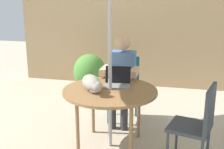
% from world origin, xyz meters
% --- Properties ---
extents(ground_plane, '(14.00, 14.00, 0.00)m').
position_xyz_m(ground_plane, '(0.00, 0.00, 0.00)').
color(ground_plane, '#BCAD93').
extents(fence_back, '(4.83, 0.08, 1.87)m').
position_xyz_m(fence_back, '(0.00, 2.50, 0.94)').
color(fence_back, tan).
rests_on(fence_back, ground).
extents(patio_table, '(1.08, 1.08, 0.71)m').
position_xyz_m(patio_table, '(0.00, 0.00, 0.65)').
color(patio_table, olive).
rests_on(patio_table, ground).
extents(chair_occupied, '(0.40, 0.40, 0.91)m').
position_xyz_m(chair_occupied, '(0.00, 0.85, 0.54)').
color(chair_occupied, '#1E606B').
rests_on(chair_occupied, ground).
extents(chair_empty, '(0.49, 0.49, 0.91)m').
position_xyz_m(chair_empty, '(0.97, -0.26, 0.54)').
color(chair_empty, '#33383F').
rests_on(chair_empty, ground).
extents(person_seated, '(0.48, 0.48, 1.25)m').
position_xyz_m(person_seated, '(0.00, 0.69, 0.71)').
color(person_seated, '#4C72A5').
rests_on(person_seated, ground).
extents(laptop, '(0.33, 0.29, 0.21)m').
position_xyz_m(laptop, '(0.05, 0.19, 0.77)').
color(laptop, gray).
rests_on(laptop, patio_table).
extents(cat, '(0.38, 0.58, 0.17)m').
position_xyz_m(cat, '(-0.18, -0.09, 0.79)').
color(cat, gray).
rests_on(cat, patio_table).
extents(potted_plant_by_chair, '(0.54, 0.54, 0.79)m').
position_xyz_m(potted_plant_by_chair, '(-0.71, 1.48, 0.44)').
color(potted_plant_by_chair, '#9E5138').
rests_on(potted_plant_by_chair, ground).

